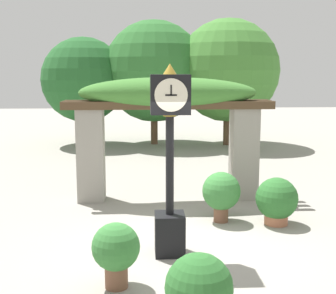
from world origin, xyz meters
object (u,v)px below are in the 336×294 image
at_px(pedestal_clock, 170,151).
at_px(potted_plant_far_left, 116,250).
at_px(potted_plant_near_right, 199,289).
at_px(potted_plant_near_left, 277,200).
at_px(potted_plant_far_right, 221,192).

xyz_separation_m(pedestal_clock, potted_plant_far_left, (-0.81, -1.16, -1.16)).
relative_size(potted_plant_near_right, potted_plant_far_left, 1.01).
distance_m(potted_plant_near_left, potted_plant_far_right, 1.07).
bearing_deg(potted_plant_far_left, potted_plant_near_right, -49.28).
distance_m(potted_plant_near_left, potted_plant_far_left, 3.90).
xyz_separation_m(potted_plant_near_right, potted_plant_far_right, (0.92, 3.91, 0.08)).
height_order(potted_plant_near_left, potted_plant_far_right, potted_plant_far_right).
relative_size(pedestal_clock, potted_plant_near_right, 3.31).
height_order(pedestal_clock, potted_plant_far_right, pedestal_clock).
relative_size(potted_plant_near_right, potted_plant_far_right, 0.93).
bearing_deg(potted_plant_near_left, potted_plant_far_right, 168.34).
bearing_deg(potted_plant_far_left, potted_plant_near_left, 40.50).
height_order(potted_plant_near_left, potted_plant_far_left, potted_plant_near_left).
relative_size(potted_plant_near_left, potted_plant_far_right, 0.92).
relative_size(pedestal_clock, potted_plant_far_right, 3.07).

